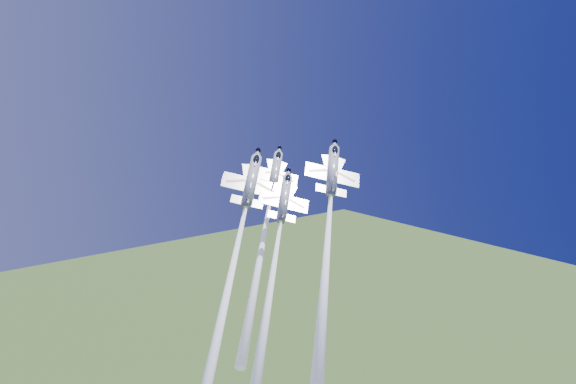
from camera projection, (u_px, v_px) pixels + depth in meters
jet_lead at (265, 231)px, 106.97m from camera, size 23.99×30.79×32.87m
jet_left at (232, 269)px, 97.69m from camera, size 30.29×39.37×42.38m
jet_right at (328, 232)px, 100.05m from camera, size 25.09×31.88×33.79m
jet_slot at (275, 260)px, 96.45m from camera, size 22.53×28.81×30.67m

